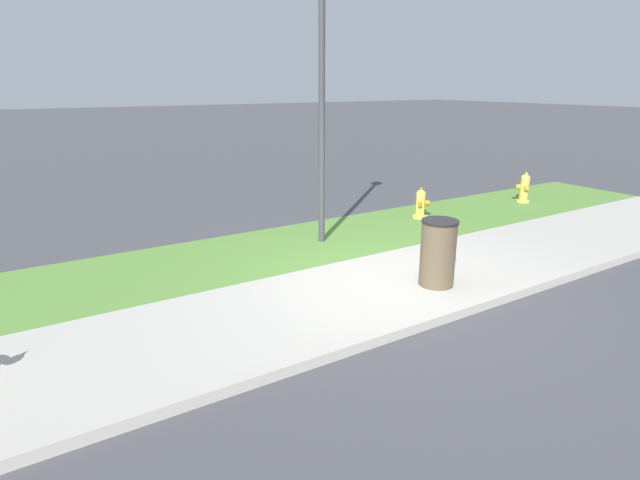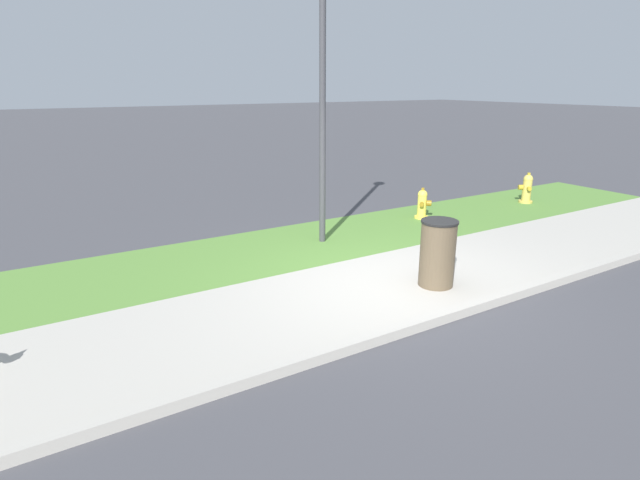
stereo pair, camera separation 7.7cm
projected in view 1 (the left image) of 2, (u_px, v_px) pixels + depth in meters
name	position (u px, v px, depth m)	size (l,w,h in m)	color
ground_plane	(391.00, 284.00, 7.10)	(120.00, 120.00, 0.00)	#424247
sidewalk_pavement	(391.00, 284.00, 7.10)	(18.00, 2.27, 0.01)	#ADA89E
grass_verge	(309.00, 242.00, 8.96)	(18.00, 2.33, 0.01)	#568438
street_curb	(456.00, 312.00, 6.10)	(18.00, 0.16, 0.12)	#ADA89E
fire_hydrant_mid_block	(524.00, 188.00, 11.88)	(0.36, 0.36, 0.72)	gold
fire_hydrant_at_driveway	(421.00, 204.00, 10.48)	(0.34, 0.34, 0.66)	yellow
street_lamp	(322.00, 62.00, 8.11)	(0.32, 0.32, 4.64)	#3D3D42
trash_bin	(438.00, 253.00, 6.93)	(0.51, 0.51, 0.95)	brown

